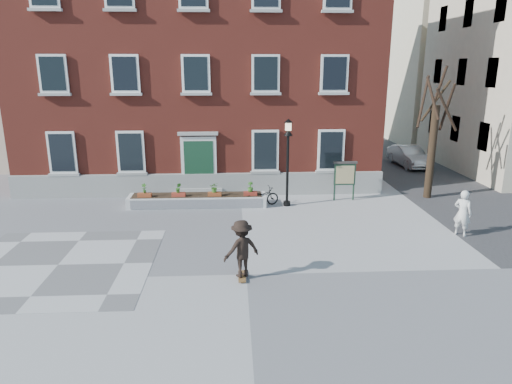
{
  "coord_description": "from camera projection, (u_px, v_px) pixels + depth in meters",
  "views": [
    {
      "loc": [
        -0.37,
        -12.72,
        6.15
      ],
      "look_at": [
        0.5,
        4.0,
        1.5
      ],
      "focal_mm": 32.0,
      "sensor_mm": 36.0,
      "label": 1
    }
  ],
  "objects": [
    {
      "name": "ground",
      "position": [
        246.0,
        274.0,
        13.91
      ],
      "size": [
        100.0,
        100.0,
        0.0
      ],
      "primitive_type": "plane",
      "color": "#939396",
      "rests_on": "ground"
    },
    {
      "name": "brick_building",
      "position": [
        202.0,
        63.0,
        25.57
      ],
      "size": [
        18.4,
        10.85,
        12.6
      ],
      "color": "maroon",
      "rests_on": "ground"
    },
    {
      "name": "bicycle",
      "position": [
        261.0,
        197.0,
        20.61
      ],
      "size": [
        1.76,
        1.09,
        0.87
      ],
      "primitive_type": "imported",
      "rotation": [
        0.0,
        0.0,
        1.9
      ],
      "color": "black",
      "rests_on": "ground"
    },
    {
      "name": "bystander",
      "position": [
        463.0,
        213.0,
        16.89
      ],
      "size": [
        0.75,
        0.75,
        1.76
      ],
      "primitive_type": "imported",
      "rotation": [
        0.0,
        0.0,
        2.34
      ],
      "color": "silver",
      "rests_on": "ground"
    },
    {
      "name": "parked_car",
      "position": [
        409.0,
        156.0,
        28.74
      ],
      "size": [
        1.65,
        4.01,
        1.29
      ],
      "primitive_type": "imported",
      "rotation": [
        0.0,
        0.0,
        0.07
      ],
      "color": "silver",
      "rests_on": "ground"
    },
    {
      "name": "planter_assembly",
      "position": [
        198.0,
        199.0,
        20.63
      ],
      "size": [
        6.2,
        1.12,
        1.15
      ],
      "color": "silver",
      "rests_on": "ground"
    },
    {
      "name": "bare_tree",
      "position": [
        433.0,
        140.0,
        21.32
      ],
      "size": [
        1.83,
        1.83,
        6.16
      ],
      "color": "#302215",
      "rests_on": "ground"
    },
    {
      "name": "side_street",
      "position": [
        493.0,
        53.0,
        31.97
      ],
      "size": [
        15.2,
        36.0,
        14.5
      ],
      "color": "#3A3A3D",
      "rests_on": "ground"
    },
    {
      "name": "notice_board",
      "position": [
        345.0,
        174.0,
        21.26
      ],
      "size": [
        1.1,
        0.16,
        1.87
      ],
      "color": "#1A3525",
      "rests_on": "ground"
    },
    {
      "name": "lamp_post",
      "position": [
        288.0,
        151.0,
        20.09
      ],
      "size": [
        0.4,
        0.4,
        3.93
      ],
      "color": "black",
      "rests_on": "ground"
    },
    {
      "name": "checker_patch",
      "position": [
        58.0,
        265.0,
        14.57
      ],
      "size": [
        6.0,
        6.0,
        0.01
      ],
      "primitive_type": "cube",
      "color": "#5C5C5E",
      "rests_on": "ground"
    },
    {
      "name": "skateboarder",
      "position": [
        242.0,
        249.0,
        13.42
      ],
      "size": [
        1.3,
        1.08,
        1.83
      ],
      "color": "brown",
      "rests_on": "ground"
    }
  ]
}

